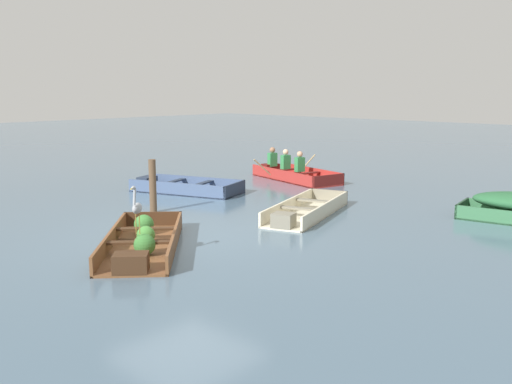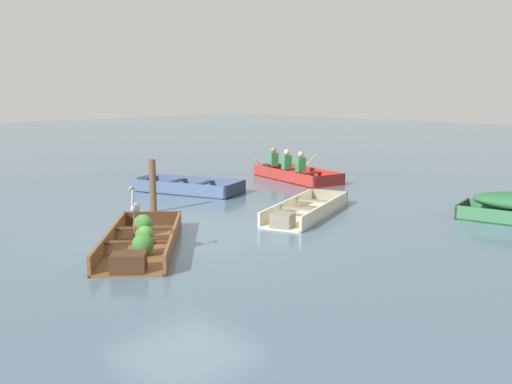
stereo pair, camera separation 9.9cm
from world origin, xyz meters
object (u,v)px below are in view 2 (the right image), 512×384
Objects in this scene: dinghy_wooden_brown_foreground at (141,241)px; rowboat_red_with_crew at (293,173)px; heron_on_dinghy at (135,207)px; skiff_cream_far_moored at (305,212)px; skiff_slate_blue_near_moored at (183,188)px; mooring_post at (153,186)px.

dinghy_wooden_brown_foreground is 8.56m from rowboat_red_with_crew.
dinghy_wooden_brown_foreground is 3.73× the size of heron_on_dinghy.
dinghy_wooden_brown_foreground is 0.95m from heron_on_dinghy.
rowboat_red_with_crew reaches higher than dinghy_wooden_brown_foreground.
skiff_cream_far_moored is at bearing -47.15° from rowboat_red_with_crew.
heron_on_dinghy is (3.60, -8.35, 0.68)m from rowboat_red_with_crew.
mooring_post is at bearing -53.92° from skiff_slate_blue_near_moored.
heron_on_dinghy is at bearing -40.65° from mooring_post.
skiff_cream_far_moored is at bearing 36.27° from mooring_post.
dinghy_wooden_brown_foreground is 3.12m from mooring_post.
skiff_cream_far_moored is 3.94× the size of heron_on_dinghy.
rowboat_red_with_crew is 2.74× the size of mooring_post.
rowboat_red_with_crew is at bearing 132.85° from skiff_cream_far_moored.
heron_on_dinghy is at bearing -42.81° from dinghy_wooden_brown_foreground.
heron_on_dinghy is (0.43, -0.40, 0.75)m from dinghy_wooden_brown_foreground.
heron_on_dinghy reaches higher than skiff_slate_blue_near_moored.
dinghy_wooden_brown_foreground is 5.72m from skiff_slate_blue_near_moored.
skiff_slate_blue_near_moored reaches higher than skiff_cream_far_moored.
dinghy_wooden_brown_foreground is at bearing -96.28° from skiff_cream_far_moored.
skiff_slate_blue_near_moored is 0.97× the size of skiff_cream_far_moored.
mooring_post is at bearing -143.73° from skiff_cream_far_moored.
dinghy_wooden_brown_foreground is at bearing -46.59° from skiff_slate_blue_near_moored.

